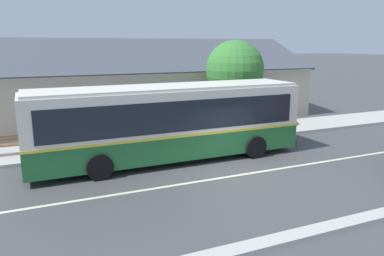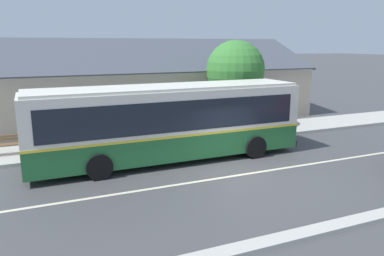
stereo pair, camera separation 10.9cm
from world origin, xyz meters
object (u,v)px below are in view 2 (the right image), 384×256
(bus_stop_sign, at_px, (255,107))
(bench_by_building, at_px, (5,146))
(transit_bus, at_px, (169,121))
(street_tree_primary, at_px, (235,70))

(bus_stop_sign, bearing_deg, bench_by_building, 175.25)
(transit_bus, height_order, street_tree_primary, street_tree_primary)
(street_tree_primary, bearing_deg, transit_bus, -144.14)
(bench_by_building, bearing_deg, bus_stop_sign, -4.75)
(transit_bus, relative_size, street_tree_primary, 2.27)
(transit_bus, bearing_deg, bench_by_building, 154.65)
(transit_bus, height_order, bus_stop_sign, transit_bus)
(bench_by_building, height_order, street_tree_primary, street_tree_primary)
(bus_stop_sign, bearing_deg, transit_bus, -159.73)
(bench_by_building, relative_size, bus_stop_sign, 0.72)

